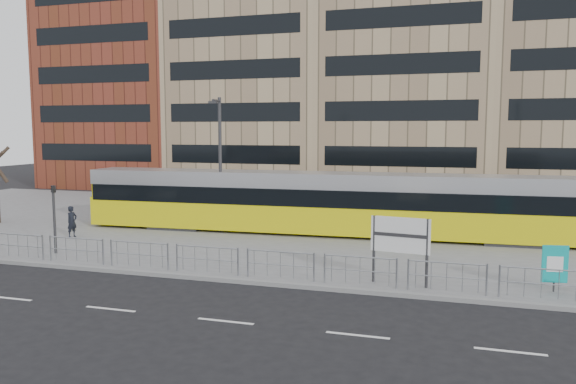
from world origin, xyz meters
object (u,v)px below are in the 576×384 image
(tram, at_px, (335,204))
(ad_panel, at_px, (555,265))
(lamp_post_west, at_px, (220,159))
(station_sign, at_px, (400,238))
(pedestrian, at_px, (72,222))
(traffic_light_west, at_px, (54,210))

(tram, distance_m, ad_panel, 12.65)
(tram, xyz_separation_m, lamp_post_west, (-6.13, -1.16, 2.36))
(lamp_post_west, bearing_deg, station_sign, -36.80)
(station_sign, xyz_separation_m, ad_panel, (5.21, 0.65, -0.75))
(tram, bearing_deg, lamp_post_west, -171.58)
(tram, height_order, pedestrian, tram)
(tram, xyz_separation_m, station_sign, (4.30, -8.96, 0.06))
(station_sign, xyz_separation_m, lamp_post_west, (-10.43, 7.80, 2.31))
(station_sign, bearing_deg, ad_panel, 14.99)
(tram, height_order, lamp_post_west, lamp_post_west)
(tram, height_order, traffic_light_west, tram)
(station_sign, height_order, pedestrian, station_sign)
(pedestrian, bearing_deg, station_sign, -93.61)
(station_sign, height_order, ad_panel, station_sign)
(station_sign, distance_m, pedestrian, 17.74)
(tram, relative_size, station_sign, 11.37)
(ad_panel, xyz_separation_m, lamp_post_west, (-15.64, 7.15, 3.06))
(ad_panel, distance_m, lamp_post_west, 17.47)
(traffic_light_west, bearing_deg, station_sign, 18.83)
(pedestrian, bearing_deg, ad_panel, -88.92)
(station_sign, bearing_deg, traffic_light_west, -174.91)
(lamp_post_west, bearing_deg, traffic_light_west, -125.60)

